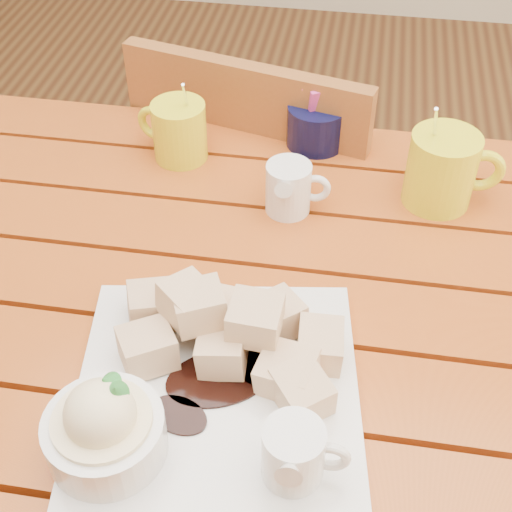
% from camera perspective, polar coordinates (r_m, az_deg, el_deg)
% --- Properties ---
extents(table, '(1.20, 0.79, 0.75)m').
position_cam_1_polar(table, '(0.94, -0.83, -7.77)').
color(table, '#8C3812').
rests_on(table, ground).
extents(dessert_plate, '(0.33, 0.33, 0.12)m').
position_cam_1_polar(dessert_plate, '(0.74, -4.75, -10.35)').
color(dessert_plate, white).
rests_on(dessert_plate, table).
extents(coffee_mug_left, '(0.11, 0.08, 0.13)m').
position_cam_1_polar(coffee_mug_left, '(1.07, -6.26, 9.99)').
color(coffee_mug_left, yellow).
rests_on(coffee_mug_left, table).
extents(coffee_mug_right, '(0.13, 0.09, 0.16)m').
position_cam_1_polar(coffee_mug_right, '(1.00, 14.78, 6.78)').
color(coffee_mug_right, yellow).
rests_on(coffee_mug_right, table).
extents(cream_pitcher, '(0.09, 0.07, 0.07)m').
position_cam_1_polar(cream_pitcher, '(0.96, 2.72, 5.51)').
color(cream_pitcher, white).
rests_on(cream_pitcher, table).
extents(sugar_caddy, '(0.09, 0.09, 0.10)m').
position_cam_1_polar(sugar_caddy, '(1.10, 4.85, 10.48)').
color(sugar_caddy, black).
rests_on(sugar_caddy, table).
extents(chair_far, '(0.49, 0.49, 0.86)m').
position_cam_1_polar(chair_far, '(1.39, 1.00, 3.11)').
color(chair_far, brown).
rests_on(chair_far, ground).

